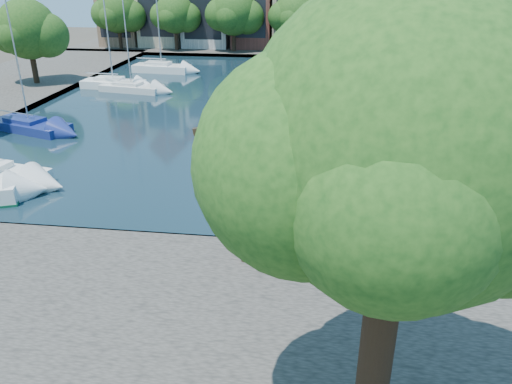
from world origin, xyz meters
TOP-DOWN VIEW (x-y plane):
  - ground at (0.00, 0.00)m, footprint 160.00×160.00m
  - water_basin at (0.00, 24.00)m, footprint 38.00×50.00m
  - near_quay at (0.00, -7.00)m, footprint 50.00×14.00m
  - far_quay at (0.00, 56.00)m, footprint 60.00×16.00m
  - plane_tree at (7.62, -9.01)m, footprint 8.32×6.40m
  - far_tree_far_west at (-21.90, 50.49)m, footprint 7.28×5.60m
  - far_tree_west at (-13.91, 50.49)m, footprint 6.76×5.20m
  - far_tree_mid_west at (-5.89, 50.49)m, footprint 7.80×6.00m
  - far_tree_mid_east at (2.10, 50.49)m, footprint 7.02×5.40m
  - far_tree_east at (10.11, 50.49)m, footprint 7.54×5.80m
  - far_tree_far_east at (18.09, 50.49)m, footprint 6.76×5.20m
  - side_tree_left_far at (-21.90, 27.99)m, footprint 7.28×5.60m
  - giraffe_statue at (3.86, -1.53)m, footprint 3.79×0.83m
  - sailboat_left_b at (-15.00, 14.39)m, footprint 6.74×4.13m
  - sailboat_left_c at (-12.00, 27.31)m, footprint 6.27×3.08m
  - sailboat_left_d at (-14.30, 28.52)m, footprint 6.23×2.53m
  - sailboat_left_e at (-12.00, 36.95)m, footprint 6.55×2.81m
  - sailboat_right_a at (15.00, 13.78)m, footprint 5.22×3.16m
  - sailboat_right_b at (15.00, 17.81)m, footprint 6.57×2.85m
  - sailboat_right_c at (15.00, 28.00)m, footprint 5.70×2.92m
  - sailboat_right_d at (15.00, 32.83)m, footprint 6.07×3.79m

SIDE VIEW (x-z plane):
  - ground at x=0.00m, z-range 0.00..0.00m
  - water_basin at x=0.00m, z-range 0.00..0.08m
  - near_quay at x=0.00m, z-range 0.00..0.50m
  - far_quay at x=0.00m, z-range 0.00..0.50m
  - sailboat_right_b at x=15.00m, z-range -3.74..4.83m
  - sailboat_left_c at x=-12.00m, z-range -4.40..5.51m
  - sailboat_left_b at x=-15.00m, z-range -4.53..5.67m
  - sailboat_right_c at x=15.00m, z-range -3.56..4.77m
  - sailboat_right_a at x=15.00m, z-range -4.78..6.02m
  - sailboat_right_d at x=15.00m, z-range -4.01..5.30m
  - sailboat_left_d at x=-14.30m, z-range -4.02..5.32m
  - sailboat_left_e at x=-12.00m, z-range -4.71..6.11m
  - giraffe_statue at x=3.86m, z-range 0.45..5.86m
  - far_tree_west at x=-13.91m, z-range 1.40..8.76m
  - far_tree_far_east at x=18.09m, z-range 1.40..8.76m
  - far_tree_mid_east at x=2.10m, z-range 1.37..8.89m
  - far_tree_far_west at x=-21.90m, z-range 1.34..9.02m
  - far_tree_east at x=10.11m, z-range 1.32..9.16m
  - far_tree_mid_west at x=-5.89m, z-range 1.29..9.29m
  - side_tree_left_far at x=-21.90m, z-range 1.44..9.32m
  - plane_tree at x=7.62m, z-range 2.36..12.98m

